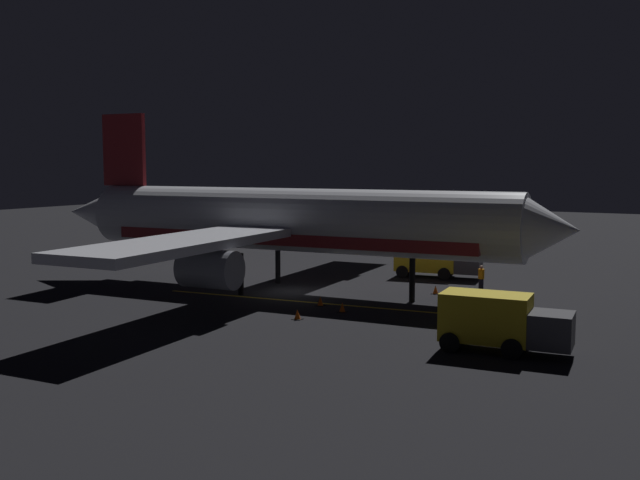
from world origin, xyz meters
TOP-DOWN VIEW (x-y plane):
  - ground_plane at (0.00, 0.00)m, footprint 180.00×180.00m
  - apron_guide_stripe at (2.52, 4.00)m, footprint 2.28×22.25m
  - airliner at (0.03, -0.59)m, footprint 35.90×36.75m
  - baggage_truck at (8.56, 15.70)m, footprint 2.56×5.77m
  - catering_truck at (-10.12, 6.07)m, footprint 2.96×6.43m
  - ground_crew_worker at (-5.87, 10.78)m, footprint 0.40×0.40m
  - traffic_cone_near_left at (3.26, 3.81)m, footprint 0.50×0.50m
  - traffic_cone_near_right at (-3.71, 8.44)m, footprint 0.50×0.50m
  - traffic_cone_under_wing at (4.25, 5.75)m, footprint 0.50×0.50m
  - traffic_cone_far at (7.11, 4.51)m, footprint 0.50×0.50m

SIDE VIEW (x-z plane):
  - ground_plane at x=0.00m, z-range -0.20..0.00m
  - apron_guide_stripe at x=2.52m, z-range 0.00..0.01m
  - traffic_cone_near_left at x=3.26m, z-range -0.03..0.52m
  - traffic_cone_near_right at x=-3.71m, z-range -0.03..0.52m
  - traffic_cone_under_wing at x=4.25m, z-range -0.03..0.52m
  - traffic_cone_far at x=7.11m, z-range -0.03..0.52m
  - ground_crew_worker at x=-5.87m, z-range 0.02..1.76m
  - catering_truck at x=-10.12m, z-range 0.05..2.43m
  - baggage_truck at x=8.56m, z-range 0.01..2.59m
  - airliner at x=0.03m, z-range -1.43..10.46m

